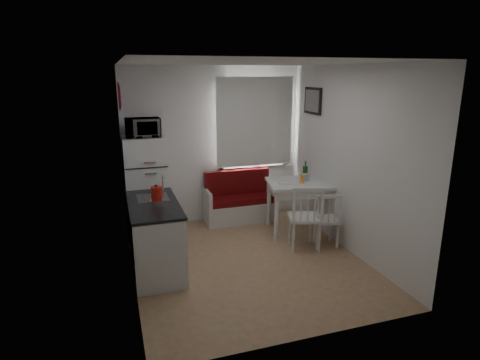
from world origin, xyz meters
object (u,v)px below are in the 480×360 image
object	(u,v)px
bench	(240,205)
microwave	(143,128)
dining_table	(303,188)
wine_bottle	(305,171)
kitchen_counter	(155,236)
fridge	(146,186)
chair_left	(309,211)
chair_right	(328,214)
kettle	(157,194)

from	to	relation	value
bench	microwave	xyz separation A→B (m)	(-1.56, -0.16, 1.41)
dining_table	wine_bottle	size ratio (longest dim) A/B	3.98
kitchen_counter	fridge	world-z (taller)	fridge
chair_left	fridge	size ratio (longest dim) A/B	0.36
chair_left	wine_bottle	xyz separation A→B (m)	(0.32, 0.77, 0.39)
chair_right	kettle	xyz separation A→B (m)	(-2.40, 0.11, 0.50)
kitchen_counter	chair_left	xyz separation A→B (m)	(2.13, -0.11, 0.14)
bench	fridge	bearing A→B (deg)	-176.04
chair_left	kitchen_counter	bearing A→B (deg)	-165.72
kitchen_counter	chair_left	size ratio (longest dim) A/B	2.35
dining_table	wine_bottle	distance (m)	0.28
dining_table	microwave	size ratio (longest dim) A/B	2.46
bench	chair_left	size ratio (longest dim) A/B	2.15
bench	microwave	size ratio (longest dim) A/B	2.39
bench	kettle	size ratio (longest dim) A/B	5.42
dining_table	wine_bottle	bearing A→B (deg)	66.43
bench	fridge	world-z (taller)	fridge
chair_left	fridge	xyz separation A→B (m)	(-2.11, 1.35, 0.18)
fridge	kitchen_counter	bearing A→B (deg)	-90.90
microwave	fridge	bearing A→B (deg)	90.00
kitchen_counter	chair_left	bearing A→B (deg)	-2.86
chair_left	microwave	bearing A→B (deg)	165.47
chair_right	kitchen_counter	bearing A→B (deg)	-172.37
chair_right	bench	bearing A→B (deg)	130.89
microwave	wine_bottle	bearing A→B (deg)	-12.32
kitchen_counter	dining_table	distance (m)	2.46
chair_left	microwave	size ratio (longest dim) A/B	1.11
chair_left	kettle	xyz separation A→B (m)	(-2.08, 0.13, 0.41)
dining_table	wine_bottle	xyz separation A→B (m)	(0.07, 0.10, 0.25)
wine_bottle	chair_right	bearing A→B (deg)	-90.00
kitchen_counter	fridge	bearing A→B (deg)	89.10
chair_left	microwave	xyz separation A→B (m)	(-2.11, 1.30, 1.10)
kitchen_counter	microwave	xyz separation A→B (m)	(0.02, 1.19, 1.24)
bench	chair_right	xyz separation A→B (m)	(0.87, -1.44, 0.22)
bench	wine_bottle	size ratio (longest dim) A/B	3.87
chair_right	microwave	distance (m)	3.00
dining_table	chair_left	distance (m)	0.73
chair_left	fridge	distance (m)	2.51
bench	chair_right	distance (m)	1.70
chair_right	chair_left	bearing A→B (deg)	-167.55
dining_table	microwave	world-z (taller)	microwave
kitchen_counter	chair_left	distance (m)	2.14
bench	dining_table	size ratio (longest dim) A/B	0.97
kitchen_counter	bench	size ratio (longest dim) A/B	1.09
bench	wine_bottle	xyz separation A→B (m)	(0.87, -0.69, 0.70)
kitchen_counter	bench	bearing A→B (deg)	40.60
kitchen_counter	kettle	world-z (taller)	kitchen_counter
kettle	microwave	bearing A→B (deg)	91.47
bench	microwave	world-z (taller)	microwave
fridge	microwave	bearing A→B (deg)	-90.00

